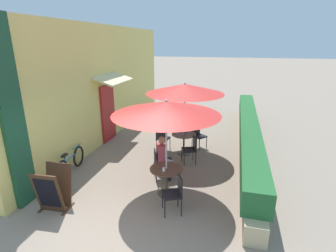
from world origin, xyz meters
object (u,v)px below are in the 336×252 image
Objects in this scene: cafe_chair_mid_left at (191,148)px; bicycle_leaning at (71,163)px; patio_umbrella_near at (166,108)px; menu_board at (54,189)px; cafe_chair_mid_back at (162,137)px; coffee_cup_mid at (185,131)px; patio_table_mid at (184,139)px; patio_umbrella_mid at (185,89)px; patio_table_near at (166,175)px; cafe_chair_near_right at (175,192)px; cafe_chair_near_left at (159,162)px; coffee_cup_near at (164,169)px; cafe_chair_mid_right at (198,134)px; seated_patron_near_left at (163,156)px.

bicycle_leaning is at bearing 92.39° from cafe_chair_mid_left.
patio_umbrella_near is 3.10m from menu_board.
cafe_chair_mid_back is 0.87× the size of menu_board.
bicycle_leaning is (-2.86, -2.34, -0.42)m from coffee_cup_mid.
patio_table_mid is (-0.07, 2.53, -1.69)m from patio_umbrella_near.
patio_table_mid is at bearing 91.52° from patio_umbrella_near.
patio_umbrella_near is 2.55m from cafe_chair_mid_left.
patio_umbrella_mid is 1.53× the size of bicycle_leaning.
cafe_chair_mid_left is 0.87× the size of menu_board.
patio_table_near is 0.80× the size of menu_board.
patio_umbrella_near reaches higher than cafe_chair_mid_left.
menu_board is at bearing -120.81° from patio_umbrella_mid.
patio_umbrella_mid is 27.55× the size of coffee_cup_mid.
cafe_chair_near_right is 0.54× the size of bicycle_leaning.
cafe_chair_near_right is at bearing 5.87° from cafe_chair_near_left.
cafe_chair_near_right is 1.08× the size of patio_table_mid.
patio_table_near is at bearing 5.87° from cafe_chair_near_right.
patio_umbrella_mid is at bearing -93.51° from coffee_cup_mid.
patio_umbrella_mid is at bearing 180.00° from patio_table_mid.
patio_table_near is 8.97× the size of coffee_cup_mid.
bicycle_leaning is at bearing -140.70° from coffee_cup_mid.
coffee_cup_near and coffee_cup_mid have the same top height.
menu_board reaches higher than bicycle_leaning.
cafe_chair_mid_left is at bearing 81.04° from patio_table_near.
cafe_chair_near_left reaches higher than patio_table_mid.
bicycle_leaning is (-2.91, 0.34, -0.19)m from patio_table_near.
patio_umbrella_near reaches higher than coffee_cup_near.
patio_umbrella_near is 27.55× the size of coffee_cup_near.
cafe_chair_mid_left and cafe_chair_mid_back have the same top height.
cafe_chair_mid_left reaches higher than coffee_cup_near.
cafe_chair_near_right is 3.82m from cafe_chair_mid_right.
coffee_cup_mid is at bearing 56.05° from menu_board.
cafe_chair_near_left is 1.40m from cafe_chair_mid_left.
patio_umbrella_mid is at bearing 91.52° from patio_umbrella_near.
cafe_chair_near_right is (0.64, -1.34, -0.17)m from seated_patron_near_left.
seated_patron_near_left is at bearing -96.24° from patio_table_mid.
patio_table_near is at bearing -65.48° from cafe_chair_mid_back.
cafe_chair_near_left is 0.35× the size of patio_umbrella_mid.
cafe_chair_mid_left is at bearing 127.70° from cafe_chair_near_left.
patio_table_near is 0.93× the size of cafe_chair_near_left.
cafe_chair_mid_left is 9.67× the size of coffee_cup_mid.
seated_patron_near_left is (-0.27, 0.69, 0.17)m from patio_table_near.
menu_board reaches higher than patio_table_near.
cafe_chair_mid_right is at bearing 35.87° from cafe_chair_mid_back.
patio_table_mid is 4.34m from menu_board.
cafe_chair_mid_right is (0.69, 2.52, 0.00)m from cafe_chair_near_left.
coffee_cup_near is 2.06m from cafe_chair_mid_left.
patio_umbrella_near is 1.47m from coffee_cup_near.
coffee_cup_near is 2.81m from cafe_chair_mid_back.
patio_table_near is at bearing -88.48° from patio_umbrella_mid.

